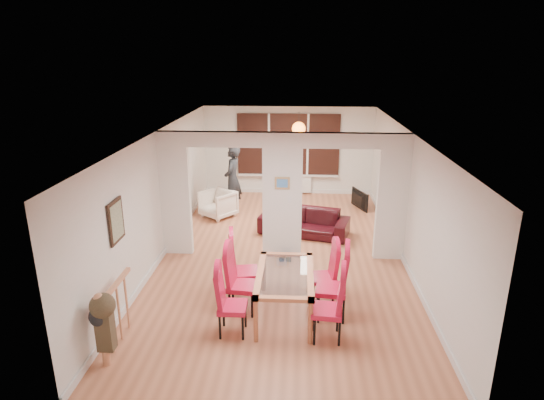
# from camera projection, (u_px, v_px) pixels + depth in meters

# --- Properties ---
(floor) EXTENTS (5.00, 9.00, 0.01)m
(floor) POSITION_uv_depth(u_px,v_px,m) (282.00, 255.00, 9.61)
(floor) COLOR #BC6E4B
(floor) RESTS_ON ground
(room_walls) EXTENTS (5.00, 9.00, 2.60)m
(room_walls) POSITION_uv_depth(u_px,v_px,m) (282.00, 196.00, 9.21)
(room_walls) COLOR silver
(room_walls) RESTS_ON floor
(divider_wall) EXTENTS (5.00, 0.18, 2.60)m
(divider_wall) POSITION_uv_depth(u_px,v_px,m) (282.00, 196.00, 9.21)
(divider_wall) COLOR white
(divider_wall) RESTS_ON floor
(bay_window_blinds) EXTENTS (3.00, 0.08, 1.80)m
(bay_window_blinds) POSITION_uv_depth(u_px,v_px,m) (288.00, 144.00, 13.36)
(bay_window_blinds) COLOR black
(bay_window_blinds) RESTS_ON room_walls
(radiator) EXTENTS (1.40, 0.08, 0.50)m
(radiator) POSITION_uv_depth(u_px,v_px,m) (288.00, 184.00, 13.70)
(radiator) COLOR white
(radiator) RESTS_ON floor
(pendant_light) EXTENTS (0.36, 0.36, 0.36)m
(pendant_light) POSITION_uv_depth(u_px,v_px,m) (299.00, 129.00, 12.06)
(pendant_light) COLOR orange
(pendant_light) RESTS_ON room_walls
(stair_newel) EXTENTS (0.40, 1.20, 1.10)m
(stair_newel) POSITION_uv_depth(u_px,v_px,m) (117.00, 309.00, 6.53)
(stair_newel) COLOR tan
(stair_newel) RESTS_ON floor
(wall_poster) EXTENTS (0.04, 0.52, 0.67)m
(wall_poster) POSITION_uv_depth(u_px,v_px,m) (116.00, 221.00, 6.98)
(wall_poster) COLOR gray
(wall_poster) RESTS_ON room_walls
(pillar_photo) EXTENTS (0.30, 0.03, 0.25)m
(pillar_photo) POSITION_uv_depth(u_px,v_px,m) (282.00, 183.00, 9.02)
(pillar_photo) COLOR #4C8CD8
(pillar_photo) RESTS_ON divider_wall
(dining_table) EXTENTS (0.90, 1.59, 0.75)m
(dining_table) POSITION_uv_depth(u_px,v_px,m) (285.00, 294.00, 7.30)
(dining_table) COLOR #B66743
(dining_table) RESTS_ON floor
(dining_chair_la) EXTENTS (0.43, 0.43, 1.05)m
(dining_chair_la) POSITION_uv_depth(u_px,v_px,m) (232.00, 302.00, 6.77)
(dining_chair_la) COLOR #C01337
(dining_chair_la) RESTS_ON floor
(dining_chair_lb) EXTENTS (0.48, 0.48, 1.10)m
(dining_chair_lb) POSITION_uv_depth(u_px,v_px,m) (242.00, 281.00, 7.34)
(dining_chair_lb) COLOR #C01337
(dining_chair_lb) RESTS_ON floor
(dining_chair_lc) EXTENTS (0.52, 0.52, 1.14)m
(dining_chair_lc) POSITION_uv_depth(u_px,v_px,m) (245.00, 268.00, 7.76)
(dining_chair_lc) COLOR #C01337
(dining_chair_lc) RESTS_ON floor
(dining_chair_ra) EXTENTS (0.48, 0.48, 1.10)m
(dining_chair_ra) POSITION_uv_depth(u_px,v_px,m) (327.00, 306.00, 6.63)
(dining_chair_ra) COLOR #C01337
(dining_chair_ra) RESTS_ON floor
(dining_chair_rb) EXTENTS (0.51, 0.51, 1.17)m
(dining_chair_rb) POSITION_uv_depth(u_px,v_px,m) (331.00, 284.00, 7.18)
(dining_chair_rb) COLOR #C01337
(dining_chair_rb) RESTS_ON floor
(dining_chair_rc) EXTENTS (0.47, 0.47, 1.02)m
(dining_chair_rc) POSITION_uv_depth(u_px,v_px,m) (323.00, 273.00, 7.69)
(dining_chair_rc) COLOR #C01337
(dining_chair_rc) RESTS_ON floor
(sofa) EXTENTS (2.20, 1.31, 0.60)m
(sofa) POSITION_uv_depth(u_px,v_px,m) (304.00, 222.00, 10.64)
(sofa) COLOR black
(sofa) RESTS_ON floor
(armchair) EXTENTS (1.06, 1.07, 0.70)m
(armchair) POSITION_uv_depth(u_px,v_px,m) (218.00, 204.00, 11.73)
(armchair) COLOR silver
(armchair) RESTS_ON floor
(person) EXTENTS (0.71, 0.52, 1.81)m
(person) POSITION_uv_depth(u_px,v_px,m) (233.00, 179.00, 11.91)
(person) COLOR black
(person) RESTS_ON floor
(television) EXTENTS (0.85, 0.42, 0.50)m
(television) POSITION_uv_depth(u_px,v_px,m) (357.00, 200.00, 12.40)
(television) COLOR black
(television) RESTS_ON floor
(coffee_table) EXTENTS (0.95, 0.61, 0.20)m
(coffee_table) POSITION_uv_depth(u_px,v_px,m) (303.00, 212.00, 11.86)
(coffee_table) COLOR #351712
(coffee_table) RESTS_ON floor
(bottle) EXTENTS (0.08, 0.08, 0.30)m
(bottle) POSITION_uv_depth(u_px,v_px,m) (295.00, 203.00, 11.76)
(bottle) COLOR #143F19
(bottle) RESTS_ON coffee_table
(bowl) EXTENTS (0.20, 0.20, 0.05)m
(bowl) POSITION_uv_depth(u_px,v_px,m) (306.00, 209.00, 11.75)
(bowl) COLOR #351712
(bowl) RESTS_ON coffee_table
(shoes) EXTENTS (0.24, 0.26, 0.10)m
(shoes) POSITION_uv_depth(u_px,v_px,m) (285.00, 257.00, 9.37)
(shoes) COLOR black
(shoes) RESTS_ON floor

